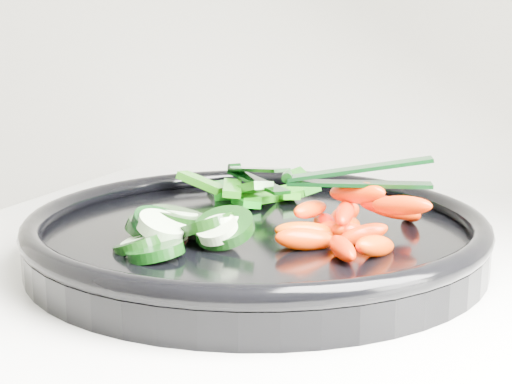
% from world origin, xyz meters
% --- Properties ---
extents(veggie_tray, '(0.40, 0.40, 0.04)m').
position_xyz_m(veggie_tray, '(-0.70, 1.67, 0.95)').
color(veggie_tray, black).
rests_on(veggie_tray, counter).
extents(cucumber_pile, '(0.12, 0.12, 0.04)m').
position_xyz_m(cucumber_pile, '(-0.75, 1.62, 0.96)').
color(cucumber_pile, black).
rests_on(cucumber_pile, veggie_tray).
extents(carrot_pile, '(0.12, 0.16, 0.06)m').
position_xyz_m(carrot_pile, '(-0.62, 1.67, 0.97)').
color(carrot_pile, '#E24100').
rests_on(carrot_pile, veggie_tray).
extents(pepper_pile, '(0.14, 0.12, 0.04)m').
position_xyz_m(pepper_pile, '(-0.74, 1.77, 0.96)').
color(pepper_pile, '#1A700A').
rests_on(pepper_pile, veggie_tray).
extents(tong_carrot, '(0.11, 0.04, 0.02)m').
position_xyz_m(tong_carrot, '(-0.62, 1.67, 1.00)').
color(tong_carrot, black).
rests_on(tong_carrot, carrot_pile).
extents(tong_pepper, '(0.09, 0.09, 0.02)m').
position_xyz_m(tong_pepper, '(-0.74, 1.76, 0.98)').
color(tong_pepper, black).
rests_on(tong_pepper, pepper_pile).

